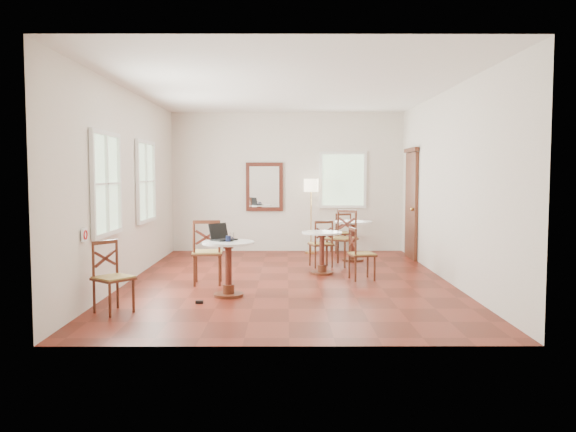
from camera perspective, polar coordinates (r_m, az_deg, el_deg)
The scene contains 17 objects.
ground at distance 9.19m, azimuth 0.01°, elevation -6.37°, with size 7.00×7.00×0.00m, color #601B10.
room_shell at distance 9.31m, azimuth -0.37°, elevation 5.45°, with size 5.02×7.02×3.01m.
cafe_table_near at distance 7.98m, azimuth -5.91°, elevation -4.59°, with size 0.72×0.72×0.76m.
cafe_table_mid at distance 9.72m, azimuth 3.37°, elevation -3.16°, with size 0.68×0.68×0.71m.
cafe_table_back at distance 11.21m, azimuth 6.44°, elevation -2.00°, with size 0.73×0.73×0.77m.
chair_near_a at distance 8.88m, azimuth -7.97°, elevation -3.55°, with size 0.49×0.49×0.99m.
chair_near_b at distance 7.36m, azimuth -16.96°, elevation -5.79°, with size 0.57×0.57×0.87m.
chair_mid_a at distance 10.46m, azimuth 3.31°, elevation -2.75°, with size 0.48×0.48×0.85m.
chair_mid_b at distance 9.26m, azimuth 7.17°, elevation -3.72°, with size 0.46×0.46×0.83m.
chair_back_a at distance 12.37m, azimuth 5.26°, elevation -1.67°, with size 0.48×0.48×0.85m.
chair_back_b at distance 10.66m, azimuth 5.37°, elevation -2.17°, with size 0.66×0.66×1.02m.
floor_lamp at distance 12.20m, azimuth 2.29°, elevation 2.55°, with size 0.31×0.31×1.58m.
laptop at distance 8.13m, azimuth -6.57°, elevation -1.98°, with size 0.41×0.42×0.23m.
mouse at distance 7.95m, azimuth -5.74°, elevation -2.38°, with size 0.10×0.06×0.04m, color black.
navy_mug at distance 7.94m, azimuth -5.89°, elevation -2.23°, with size 0.10×0.07×0.08m.
water_glass at distance 8.13m, azimuth -5.56°, elevation -2.00°, with size 0.06×0.06×0.10m, color white.
power_adapter at distance 7.68m, azimuth -8.74°, elevation -8.39°, with size 0.10×0.06×0.04m, color black.
Camera 1 is at (-0.03, -9.04, 1.69)m, focal length 36.01 mm.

